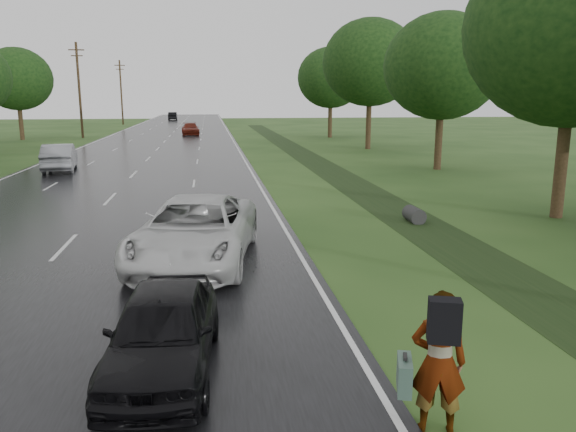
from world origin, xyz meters
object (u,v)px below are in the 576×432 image
(white_pickup, at_px, (195,231))
(silver_sedan, at_px, (60,157))
(pedestrian, at_px, (437,360))
(dark_sedan, at_px, (163,330))

(white_pickup, bearing_deg, silver_sedan, 122.11)
(pedestrian, bearing_deg, silver_sedan, -51.01)
(white_pickup, height_order, dark_sedan, white_pickup)
(pedestrian, xyz_separation_m, silver_sedan, (-11.72, 28.63, -0.18))
(pedestrian, xyz_separation_m, dark_sedan, (-3.67, 2.17, -0.29))
(pedestrian, distance_m, white_pickup, 8.87)
(pedestrian, bearing_deg, dark_sedan, -13.82)
(white_pickup, bearing_deg, dark_sedan, -83.96)
(dark_sedan, bearing_deg, silver_sedan, 111.00)
(pedestrian, distance_m, silver_sedan, 30.94)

